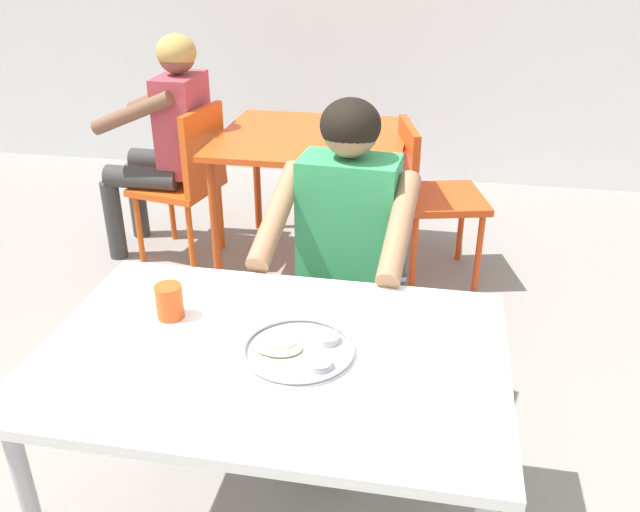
{
  "coord_description": "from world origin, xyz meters",
  "views": [
    {
      "loc": [
        0.28,
        -1.34,
        1.7
      ],
      "look_at": [
        -0.01,
        0.25,
        0.88
      ],
      "focal_mm": 36.91,
      "sensor_mm": 36.0,
      "label": 1
    }
  ],
  "objects": [
    {
      "name": "drinking_cup",
      "position": [
        -0.41,
        0.1,
        0.78
      ],
      "size": [
        0.08,
        0.08,
        0.1
      ],
      "color": "#D84C19",
      "rests_on": "table_foreground"
    },
    {
      "name": "thali_tray",
      "position": [
        -0.02,
        -0.0,
        0.74
      ],
      "size": [
        0.29,
        0.29,
        0.03
      ],
      "color": "#B7BABF",
      "rests_on": "table_foreground"
    },
    {
      "name": "diner_foreground",
      "position": [
        -0.02,
        0.68,
        0.71
      ],
      "size": [
        0.52,
        0.57,
        1.2
      ],
      "color": "#2C2C2C",
      "rests_on": "ground"
    },
    {
      "name": "chair_foreground",
      "position": [
        -0.0,
        0.91,
        0.49
      ],
      "size": [
        0.43,
        0.45,
        0.85
      ],
      "color": "#3F3F44",
      "rests_on": "ground"
    },
    {
      "name": "table_background_red",
      "position": [
        -0.36,
        1.9,
        0.65
      ],
      "size": [
        0.96,
        0.9,
        0.73
      ],
      "color": "#E04C19",
      "rests_on": "ground"
    },
    {
      "name": "chair_red_left",
      "position": [
        -1.03,
        1.84,
        0.49
      ],
      "size": [
        0.48,
        0.47,
        0.86
      ],
      "color": "#D85217",
      "rests_on": "ground"
    },
    {
      "name": "patron_background",
      "position": [
        -1.15,
        1.9,
        0.72
      ],
      "size": [
        0.55,
        0.49,
        1.22
      ],
      "color": "#393939",
      "rests_on": "ground"
    },
    {
      "name": "chair_red_right",
      "position": [
        0.25,
        1.85,
        0.49
      ],
      "size": [
        0.51,
        0.52,
        0.83
      ],
      "color": "#D54517",
      "rests_on": "ground"
    },
    {
      "name": "table_foreground",
      "position": [
        -0.09,
        0.0,
        0.66
      ],
      "size": [
        1.19,
        0.79,
        0.73
      ],
      "color": "white",
      "rests_on": "ground"
    }
  ]
}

